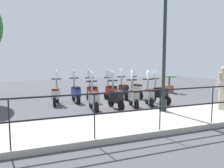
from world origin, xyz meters
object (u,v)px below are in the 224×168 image
potted_palm (169,85)px  scooter_near_3 (116,97)px  scooter_near_2 (134,96)px  scooter_far_2 (111,91)px  scooter_far_3 (92,92)px  lamp_post_near (164,54)px  scooter_near_0 (160,93)px  scooter_near_1 (149,95)px  scooter_far_5 (56,94)px  scooter_far_1 (123,90)px  scooter_near_4 (94,98)px  scooter_far_4 (76,92)px  scooter_far_0 (136,89)px  pedestrian_with_bag (223,84)px

potted_palm → scooter_near_3: size_ratio=0.69×
scooter_near_2 → potted_palm: bearing=-42.9°
scooter_far_2 → scooter_far_3: 0.93m
lamp_post_near → scooter_near_0: (1.75, -1.04, -1.71)m
lamp_post_near → scooter_near_3: bearing=37.7°
scooter_near_0 → scooter_far_2: 2.32m
scooter_near_1 → scooter_near_2: bearing=111.2°
scooter_far_3 → scooter_near_2: bearing=-153.0°
scooter_far_2 → scooter_far_5: size_ratio=1.00×
lamp_post_near → potted_palm: bearing=-38.3°
lamp_post_near → scooter_far_1: lamp_post_near is taller
scooter_near_2 → scooter_near_3: 0.80m
scooter_near_4 → scooter_far_4: bearing=10.2°
scooter_near_4 → scooter_far_2: bearing=-38.9°
potted_palm → scooter_far_3: bearing=102.8°
scooter_near_4 → scooter_far_3: 1.81m
scooter_near_2 → scooter_far_1: 1.94m
scooter_near_0 → scooter_far_4: same height
scooter_near_3 → scooter_far_0: (1.91, -1.92, 0.00)m
pedestrian_with_bag → scooter_near_1: 2.89m
scooter_near_1 → scooter_far_0: 1.88m
pedestrian_with_bag → scooter_far_0: 4.33m
pedestrian_with_bag → scooter_near_4: bearing=56.3°
scooter_near_1 → scooter_near_4: 2.51m
scooter_near_0 → scooter_near_4: (-0.16, 3.16, 0.00)m
potted_palm → scooter_far_1: scooter_far_1 is taller
scooter_far_0 → scooter_far_2: 1.49m
scooter_near_4 → scooter_far_3: (1.76, -0.45, 0.00)m
pedestrian_with_bag → scooter_far_4: (4.03, 4.62, -0.60)m
scooter_far_0 → scooter_far_3: same height
potted_palm → scooter_far_1: bearing=107.3°
scooter_near_2 → scooter_near_4: (0.05, 1.73, 0.00)m
scooter_near_0 → scooter_far_1: (1.68, 1.04, 0.00)m
scooter_near_0 → pedestrian_with_bag: bearing=-171.2°
scooter_near_0 → scooter_near_3: 2.24m
scooter_far_5 → scooter_far_2: bearing=-74.8°
scooter_far_2 → scooter_near_4: bearing=128.6°
potted_palm → scooter_near_1: size_ratio=0.69×
scooter_far_5 → scooter_far_4: bearing=-62.2°
scooter_near_1 → scooter_far_4: same height
pedestrian_with_bag → scooter_near_0: pedestrian_with_bag is taller
scooter_far_0 → scooter_far_5: 4.08m
scooter_far_0 → scooter_far_3: (-0.10, 2.39, 0.00)m
scooter_near_4 → scooter_far_0: same height
scooter_near_3 → scooter_far_1: same height
scooter_near_4 → scooter_far_1: same height
pedestrian_with_bag → scooter_far_3: pedestrian_with_bag is taller
potted_palm → scooter_far_4: 6.11m
scooter_far_1 → pedestrian_with_bag: bearing=-150.6°
scooter_near_1 → scooter_far_3: same height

